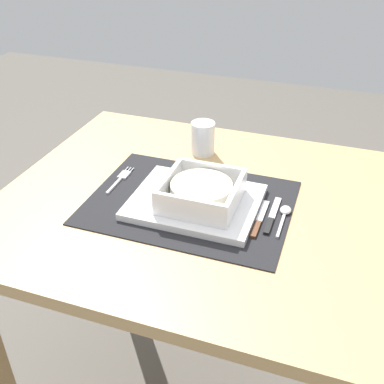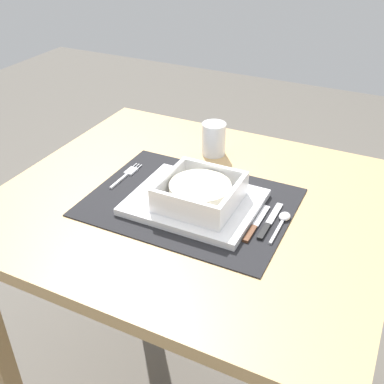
{
  "view_description": "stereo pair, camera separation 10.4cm",
  "coord_description": "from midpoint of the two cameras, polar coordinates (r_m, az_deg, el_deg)",
  "views": [
    {
      "loc": [
        0.3,
        -0.85,
        1.35
      ],
      "look_at": [
        0.0,
        -0.02,
        0.79
      ],
      "focal_mm": 43.82,
      "sensor_mm": 36.0,
      "label": 1
    },
    {
      "loc": [
        0.39,
        -0.81,
        1.35
      ],
      "look_at": [
        0.0,
        -0.02,
        0.79
      ],
      "focal_mm": 43.82,
      "sensor_mm": 36.0,
      "label": 2
    }
  ],
  "objects": [
    {
      "name": "dining_table",
      "position": [
        1.15,
        -2.46,
        -5.57
      ],
      "size": [
        0.88,
        0.77,
        0.76
      ],
      "color": "tan",
      "rests_on": "ground"
    },
    {
      "name": "drinking_glass",
      "position": [
        1.25,
        -1.07,
        6.34
      ],
      "size": [
        0.06,
        0.06,
        0.09
      ],
      "color": "white",
      "rests_on": "dining_table"
    },
    {
      "name": "serving_plate",
      "position": [
        1.04,
        -2.47,
        -1.31
      ],
      "size": [
        0.28,
        0.22,
        0.02
      ],
      "primitive_type": "cube",
      "color": "white",
      "rests_on": "placemat"
    },
    {
      "name": "fork",
      "position": [
        1.16,
        -11.14,
        1.63
      ],
      "size": [
        0.02,
        0.13,
        0.0
      ],
      "rotation": [
        0.0,
        0.0,
        -0.04
      ],
      "color": "silver",
      "rests_on": "placemat"
    },
    {
      "name": "porridge_bowl",
      "position": [
        1.02,
        -1.79,
        -0.17
      ],
      "size": [
        0.16,
        0.16,
        0.06
      ],
      "color": "white",
      "rests_on": "serving_plate"
    },
    {
      "name": "bread_knife",
      "position": [
        1.0,
        5.21,
        -3.6
      ],
      "size": [
        0.01,
        0.14,
        0.01
      ],
      "rotation": [
        0.0,
        0.0,
        -0.03
      ],
      "color": "#59331E",
      "rests_on": "placemat"
    },
    {
      "name": "placemat",
      "position": [
        1.06,
        -2.82,
        -1.39
      ],
      "size": [
        0.45,
        0.34,
        0.0
      ],
      "primitive_type": "cube",
      "color": "black",
      "rests_on": "dining_table"
    },
    {
      "name": "butter_knife",
      "position": [
        1.01,
        6.78,
        -3.19
      ],
      "size": [
        0.01,
        0.14,
        0.01
      ],
      "rotation": [
        0.0,
        0.0,
        0.06
      ],
      "color": "black",
      "rests_on": "placemat"
    },
    {
      "name": "spoon",
      "position": [
        1.02,
        8.37,
        -2.68
      ],
      "size": [
        0.02,
        0.11,
        0.01
      ],
      "rotation": [
        0.0,
        0.0,
        0.05
      ],
      "color": "silver",
      "rests_on": "placemat"
    }
  ]
}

